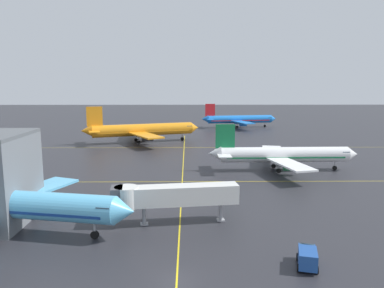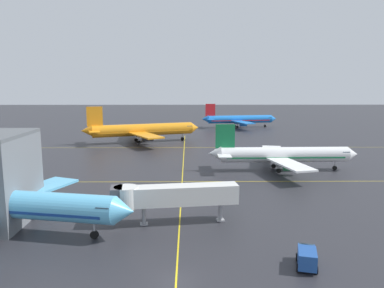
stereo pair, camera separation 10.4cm
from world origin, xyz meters
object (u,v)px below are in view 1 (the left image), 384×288
object	(u,v)px
airliner_front_gate	(2,204)
service_truck_red_van	(307,257)
airliner_second_row	(282,155)
airliner_far_left_stand	(239,119)
jet_bridge	(166,196)
airliner_third_row	(142,130)

from	to	relation	value
airliner_front_gate	service_truck_red_van	world-z (taller)	airliner_front_gate
airliner_second_row	airliner_far_left_stand	xyz separation A→B (m)	(1.21, 82.27, -0.02)
airliner_second_row	airliner_far_left_stand	bearing A→B (deg)	89.15
airliner_front_gate	airliner_second_row	distance (m)	57.70
airliner_second_row	jet_bridge	world-z (taller)	airliner_second_row
airliner_third_row	service_truck_red_van	bearing A→B (deg)	-71.80
airliner_front_gate	jet_bridge	bearing A→B (deg)	7.10
airliner_third_row	jet_bridge	distance (m)	73.71
airliner_third_row	airliner_second_row	bearing A→B (deg)	-47.99
airliner_front_gate	airliner_far_left_stand	bearing A→B (deg)	68.04
service_truck_red_van	airliner_second_row	bearing A→B (deg)	79.43
airliner_far_left_stand	airliner_second_row	bearing A→B (deg)	-90.85
airliner_second_row	jet_bridge	distance (m)	40.33
airliner_second_row	airliner_third_row	xyz separation A→B (m)	(-36.54, 40.57, 0.55)
airliner_third_row	airliner_far_left_stand	bearing A→B (deg)	47.85
airliner_far_left_stand	jet_bridge	xyz separation A→B (m)	(-25.59, -114.40, 0.46)
airliner_front_gate	airliner_far_left_stand	world-z (taller)	airliner_front_gate
airliner_far_left_stand	jet_bridge	size ratio (longest dim) A/B	1.88
airliner_second_row	airliner_third_row	world-z (taller)	airliner_third_row
airliner_front_gate	airliner_far_left_stand	size ratio (longest dim) A/B	1.07
airliner_third_row	service_truck_red_van	xyz separation A→B (m)	(28.13, -85.59, -2.99)
airliner_front_gate	jet_bridge	world-z (taller)	airliner_front_gate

